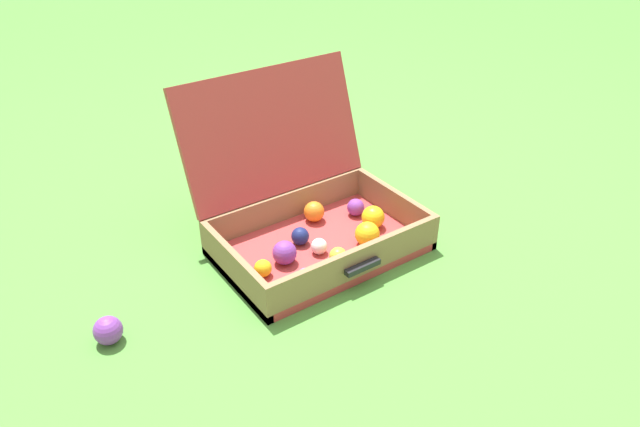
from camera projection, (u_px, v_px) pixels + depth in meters
ground_plane at (338, 244)px, 1.80m from camera, size 16.00×16.00×0.00m
open_suitcase at (308, 210)px, 1.77m from camera, size 0.58×0.53×0.47m
stray_ball_on_grass at (108, 330)px, 1.44m from camera, size 0.07×0.07×0.07m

